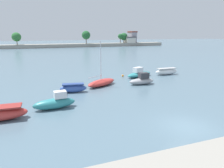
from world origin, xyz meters
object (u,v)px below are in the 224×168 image
moored_boat_4 (142,80)px  moored_boat_5 (139,74)px  moored_boat_1 (55,103)px  mooring_buoy_2 (123,76)px  moored_boat_3 (102,82)px  moored_boat_6 (166,71)px  moored_boat_2 (73,88)px

moored_boat_4 → moored_boat_5: 5.15m
moored_boat_1 → mooring_buoy_2: (12.23, 11.65, -0.44)m
moored_boat_4 → moored_boat_5: bearing=67.9°
moored_boat_5 → mooring_buoy_2: 2.81m
moored_boat_5 → moored_boat_4: bearing=-132.0°
moored_boat_3 → mooring_buoy_2: bearing=12.0°
moored_boat_3 → moored_boat_6: 13.86m
moored_boat_4 → moored_boat_3: bearing=169.1°
moored_boat_3 → mooring_buoy_2: moored_boat_3 is taller
moored_boat_2 → moored_boat_3: moored_boat_3 is taller
moored_boat_3 → moored_boat_6: moored_boat_3 is taller
moored_boat_1 → moored_boat_4: (12.83, 5.82, 0.01)m
moored_boat_4 → moored_boat_6: bearing=32.9°
moored_boat_6 → mooring_buoy_2: (-8.13, 1.03, -0.40)m
moored_boat_4 → moored_boat_6: size_ratio=0.87×
mooring_buoy_2 → moored_boat_1: bearing=-136.4°
moored_boat_3 → moored_boat_5: bearing=-5.0°
moored_boat_3 → moored_boat_4: bearing=-40.9°
moored_boat_5 → moored_boat_6: 5.56m
moored_boat_6 → mooring_buoy_2: bearing=172.3°
moored_boat_2 → moored_boat_4: size_ratio=0.91×
moored_boat_2 → moored_boat_1: bearing=-108.0°
moored_boat_1 → moored_boat_3: size_ratio=0.67×
mooring_buoy_2 → moored_boat_5: bearing=-22.7°
moored_boat_1 → moored_boat_6: (20.36, 10.63, -0.03)m
moored_boat_2 → moored_boat_4: (10.18, 0.70, 0.08)m
moored_boat_5 → mooring_buoy_2: moored_boat_5 is taller
moored_boat_2 → mooring_buoy_2: 11.60m
moored_boat_1 → mooring_buoy_2: 16.90m
moored_boat_2 → moored_boat_4: 10.20m
moored_boat_4 → moored_boat_2: bearing=-175.7°
moored_boat_2 → moored_boat_5: bearing=33.6°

